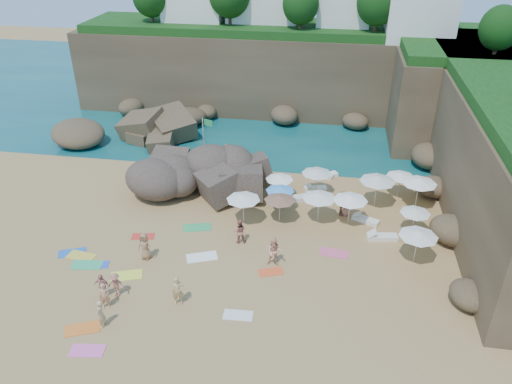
# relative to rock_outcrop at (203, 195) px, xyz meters

# --- Properties ---
(ground) EXTENTS (120.00, 120.00, 0.00)m
(ground) POSITION_rel_rock_outcrop_xyz_m (2.42, -5.32, 0.00)
(ground) COLOR tan
(ground) RESTS_ON ground
(seawater) EXTENTS (120.00, 120.00, 0.00)m
(seawater) POSITION_rel_rock_outcrop_xyz_m (2.42, 24.68, 0.00)
(seawater) COLOR #0C4751
(seawater) RESTS_ON ground
(cliff_back) EXTENTS (44.00, 8.00, 8.00)m
(cliff_back) POSITION_rel_rock_outcrop_xyz_m (4.42, 19.68, 4.00)
(cliff_back) COLOR brown
(cliff_back) RESTS_ON ground
(cliff_right) EXTENTS (8.00, 30.00, 8.00)m
(cliff_right) POSITION_rel_rock_outcrop_xyz_m (21.42, 2.68, 4.00)
(cliff_right) COLOR brown
(cliff_right) RESTS_ON ground
(cliff_corner) EXTENTS (10.00, 12.00, 8.00)m
(cliff_corner) POSITION_rel_rock_outcrop_xyz_m (19.42, 14.68, 4.00)
(cliff_corner) COLOR brown
(cliff_corner) RESTS_ON ground
(rock_promontory) EXTENTS (12.00, 7.00, 2.00)m
(rock_promontory) POSITION_rel_rock_outcrop_xyz_m (-8.58, 10.68, 0.00)
(rock_promontory) COLOR brown
(rock_promontory) RESTS_ON ground
(clifftop_trees) EXTENTS (35.60, 23.82, 4.40)m
(clifftop_trees) POSITION_rel_rock_outcrop_xyz_m (7.19, 14.20, 11.26)
(clifftop_trees) COLOR #11380F
(clifftop_trees) RESTS_ON ground
(marina_masts) EXTENTS (3.10, 0.10, 6.00)m
(marina_masts) POSITION_rel_rock_outcrop_xyz_m (-14.08, 24.68, 3.00)
(marina_masts) COLOR white
(marina_masts) RESTS_ON ground
(rock_outcrop) EXTENTS (9.19, 8.27, 3.01)m
(rock_outcrop) POSITION_rel_rock_outcrop_xyz_m (0.00, 0.00, 0.00)
(rock_outcrop) COLOR brown
(rock_outcrop) RESTS_ON ground
(flag_pole) EXTENTS (0.88, 0.32, 4.59)m
(flag_pole) POSITION_rel_rock_outcrop_xyz_m (-0.71, 4.05, 2.93)
(flag_pole) COLOR silver
(flag_pole) RESTS_ON ground
(parasol_0) EXTENTS (2.05, 2.05, 1.94)m
(parasol_0) POSITION_rel_rock_outcrop_xyz_m (5.71, 0.46, 1.78)
(parasol_0) COLOR silver
(parasol_0) RESTS_ON ground
(parasol_1) EXTENTS (2.24, 2.24, 2.12)m
(parasol_1) POSITION_rel_rock_outcrop_xyz_m (8.35, 1.53, 1.94)
(parasol_1) COLOR silver
(parasol_1) RESTS_ON ground
(parasol_2) EXTENTS (2.13, 2.13, 2.01)m
(parasol_2) POSITION_rel_rock_outcrop_xyz_m (14.46, 2.18, 1.85)
(parasol_2) COLOR silver
(parasol_2) RESTS_ON ground
(parasol_3) EXTENTS (2.56, 2.56, 2.42)m
(parasol_3) POSITION_rel_rock_outcrop_xyz_m (12.67, 0.54, 2.22)
(parasol_3) COLOR silver
(parasol_3) RESTS_ON ground
(parasol_4) EXTENTS (2.49, 2.49, 2.36)m
(parasol_4) POSITION_rel_rock_outcrop_xyz_m (15.58, 0.80, 2.16)
(parasol_4) COLOR silver
(parasol_4) RESTS_ON ground
(parasol_5) EXTENTS (2.31, 2.31, 2.18)m
(parasol_5) POSITION_rel_rock_outcrop_xyz_m (3.69, -3.15, 2.00)
(parasol_5) COLOR silver
(parasol_5) RESTS_ON ground
(parasol_6) EXTENTS (2.13, 2.13, 2.02)m
(parasol_6) POSITION_rel_rock_outcrop_xyz_m (6.09, -2.63, 1.85)
(parasol_6) COLOR silver
(parasol_6) RESTS_ON ground
(parasol_7) EXTENTS (2.34, 2.34, 2.21)m
(parasol_7) POSITION_rel_rock_outcrop_xyz_m (8.72, -2.20, 2.03)
(parasol_7) COLOR silver
(parasol_7) RESTS_ON ground
(parasol_8) EXTENTS (2.35, 2.35, 2.22)m
(parasol_8) POSITION_rel_rock_outcrop_xyz_m (14.78, -5.78, 2.04)
(parasol_8) COLOR silver
(parasol_8) RESTS_ON ground
(parasol_9) EXTENTS (2.36, 2.36, 2.23)m
(parasol_9) POSITION_rel_rock_outcrop_xyz_m (10.79, -2.18, 2.05)
(parasol_9) COLOR silver
(parasol_9) RESTS_ON ground
(parasol_10) EXTENTS (2.03, 2.03, 1.92)m
(parasol_10) POSITION_rel_rock_outcrop_xyz_m (5.94, -1.17, 1.76)
(parasol_10) COLOR silver
(parasol_10) RESTS_ON ground
(parasol_11) EXTENTS (1.98, 1.98, 1.87)m
(parasol_11) POSITION_rel_rock_outcrop_xyz_m (15.00, -2.65, 1.72)
(parasol_11) COLOR silver
(parasol_11) RESTS_ON ground
(lounger_0) EXTENTS (1.86, 1.44, 0.28)m
(lounger_0) POSITION_rel_rock_outcrop_xyz_m (9.10, 4.48, 0.14)
(lounger_0) COLOR white
(lounger_0) RESTS_ON ground
(lounger_1) EXTENTS (1.96, 1.26, 0.29)m
(lounger_1) POSITION_rel_rock_outcrop_xyz_m (8.72, 4.49, 0.14)
(lounger_1) COLOR silver
(lounger_1) RESTS_ON ground
(lounger_2) EXTENTS (1.76, 0.96, 0.26)m
(lounger_2) POSITION_rel_rock_outcrop_xyz_m (8.32, 2.18, 0.13)
(lounger_2) COLOR white
(lounger_2) RESTS_ON ground
(lounger_3) EXTENTS (2.17, 1.44, 0.32)m
(lounger_3) POSITION_rel_rock_outcrop_xyz_m (6.79, 0.30, 0.16)
(lounger_3) COLOR white
(lounger_3) RESTS_ON ground
(lounger_4) EXTENTS (1.94, 1.35, 0.29)m
(lounger_4) POSITION_rel_rock_outcrop_xyz_m (12.00, -1.74, 0.14)
(lounger_4) COLOR white
(lounger_4) RESTS_ON ground
(lounger_5) EXTENTS (2.02, 0.89, 0.30)m
(lounger_5) POSITION_rel_rock_outcrop_xyz_m (13.00, -3.67, 0.15)
(lounger_5) COLOR white
(lounger_5) RESTS_ON ground
(towel_0) EXTENTS (1.87, 1.43, 0.03)m
(towel_0) POSITION_rel_rock_outcrop_xyz_m (-6.34, -8.33, 0.01)
(towel_0) COLOR blue
(towel_0) RESTS_ON ground
(towel_1) EXTENTS (1.78, 1.05, 0.03)m
(towel_1) POSITION_rel_rock_outcrop_xyz_m (-1.81, -15.68, 0.01)
(towel_1) COLOR pink
(towel_1) RESTS_ON ground
(towel_2) EXTENTS (1.99, 1.51, 0.03)m
(towel_2) POSITION_rel_rock_outcrop_xyz_m (-2.70, -14.33, 0.02)
(towel_2) COLOR orange
(towel_2) RESTS_ON ground
(towel_3) EXTENTS (1.92, 1.11, 0.03)m
(towel_3) POSITION_rel_rock_outcrop_xyz_m (-4.86, -9.35, 0.02)
(towel_3) COLOR #32B06C
(towel_3) RESTS_ON ground
(towel_4) EXTENTS (1.85, 1.12, 0.03)m
(towel_4) POSITION_rel_rock_outcrop_xyz_m (-5.61, -8.58, 0.02)
(towel_4) COLOR gold
(towel_4) RESTS_ON ground
(towel_5) EXTENTS (2.10, 1.57, 0.03)m
(towel_5) POSITION_rel_rock_outcrop_xyz_m (1.84, -7.46, 0.02)
(towel_5) COLOR white
(towel_5) RESTS_ON ground
(towel_7) EXTENTS (1.58, 0.99, 0.03)m
(towel_7) POSITION_rel_rock_outcrop_xyz_m (-2.56, -5.91, 0.01)
(towel_7) COLOR red
(towel_7) RESTS_ON ground
(towel_8) EXTENTS (1.56, 1.00, 0.03)m
(towel_8) POSITION_rel_rock_outcrop_xyz_m (-4.29, -9.24, 0.01)
(towel_8) COLOR blue
(towel_8) RESTS_ON ground
(towel_9) EXTENTS (1.88, 1.06, 0.03)m
(towel_9) POSITION_rel_rock_outcrop_xyz_m (9.95, -5.73, 0.02)
(towel_9) COLOR #E1577E
(towel_9) RESTS_ON ground
(towel_10) EXTENTS (1.64, 1.23, 0.03)m
(towel_10) POSITION_rel_rock_outcrop_xyz_m (6.27, -8.23, 0.01)
(towel_10) COLOR #F95327
(towel_10) RESTS_ON ground
(towel_11) EXTENTS (2.06, 1.38, 0.03)m
(towel_11) POSITION_rel_rock_outcrop_xyz_m (0.67, -4.32, 0.02)
(towel_11) COLOR green
(towel_11) RESTS_ON ground
(towel_12) EXTENTS (2.03, 1.46, 0.03)m
(towel_12) POSITION_rel_rock_outcrop_xyz_m (-2.10, -9.91, 0.02)
(towel_12) COLOR #EBF640
(towel_12) RESTS_ON ground
(towel_13) EXTENTS (1.61, 0.86, 0.03)m
(towel_13) POSITION_rel_rock_outcrop_xyz_m (5.03, -12.09, 0.01)
(towel_13) COLOR white
(towel_13) RESTS_ON ground
(person_stand_0) EXTENTS (0.67, 0.55, 1.58)m
(person_stand_0) POSITION_rel_rock_outcrop_xyz_m (-2.15, -12.60, 0.79)
(person_stand_0) COLOR tan
(person_stand_0) RESTS_ON ground
(person_stand_1) EXTENTS (0.94, 0.80, 1.70)m
(person_stand_1) POSITION_rel_rock_outcrop_xyz_m (3.86, -5.49, 0.85)
(person_stand_1) COLOR #AA6255
(person_stand_1) RESTS_ON ground
(person_stand_2) EXTENTS (1.09, 1.18, 1.77)m
(person_stand_2) POSITION_rel_rock_outcrop_xyz_m (2.63, 3.54, 0.88)
(person_stand_2) COLOR #E5B082
(person_stand_2) RESTS_ON ground
(person_stand_3) EXTENTS (0.70, 1.18, 1.89)m
(person_stand_3) POSITION_rel_rock_outcrop_xyz_m (10.30, -1.12, 0.95)
(person_stand_3) COLOR #A87A54
(person_stand_3) RESTS_ON ground
(person_stand_4) EXTENTS (0.72, 0.85, 1.52)m
(person_stand_4) POSITION_rel_rock_outcrop_xyz_m (10.58, -1.06, 0.76)
(person_stand_4) COLOR tan
(person_stand_4) RESTS_ON ground
(person_stand_5) EXTENTS (1.45, 0.51, 1.54)m
(person_stand_5) POSITION_rel_rock_outcrop_xyz_m (0.51, 6.14, 0.77)
(person_stand_5) COLOR tan
(person_stand_5) RESTS_ON ground
(person_stand_6) EXTENTS (0.41, 0.61, 1.66)m
(person_stand_6) POSITION_rel_rock_outcrop_xyz_m (-1.75, -13.97, 0.83)
(person_stand_6) COLOR tan
(person_stand_6) RESTS_ON ground
(person_lie_0) EXTENTS (1.04, 1.53, 0.40)m
(person_lie_0) POSITION_rel_rock_outcrop_xyz_m (-1.94, -11.64, 0.20)
(person_lie_0) COLOR #AC6556
(person_lie_0) RESTS_ON ground
(person_lie_1) EXTENTS (0.91, 1.53, 0.37)m
(person_lie_1) POSITION_rel_rock_outcrop_xyz_m (-2.65, -11.85, 0.19)
(person_lie_1) COLOR tan
(person_lie_1) RESTS_ON ground
(person_lie_2) EXTENTS (1.22, 1.93, 0.48)m
(person_lie_2) POSITION_rel_rock_outcrop_xyz_m (-1.52, -8.12, 0.24)
(person_lie_2) COLOR #986F4C
(person_lie_2) RESTS_ON ground
(person_lie_4) EXTENTS (1.10, 1.84, 0.41)m
(person_lie_4) POSITION_rel_rock_outcrop_xyz_m (1.66, -11.71, 0.21)
(person_lie_4) COLOR tan
(person_lie_4) RESTS_ON ground
(person_lie_5) EXTENTS (0.93, 1.88, 0.71)m
(person_lie_5) POSITION_rel_rock_outcrop_xyz_m (6.36, -7.49, 0.35)
(person_lie_5) COLOR #EAA685
(person_lie_5) RESTS_ON ground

